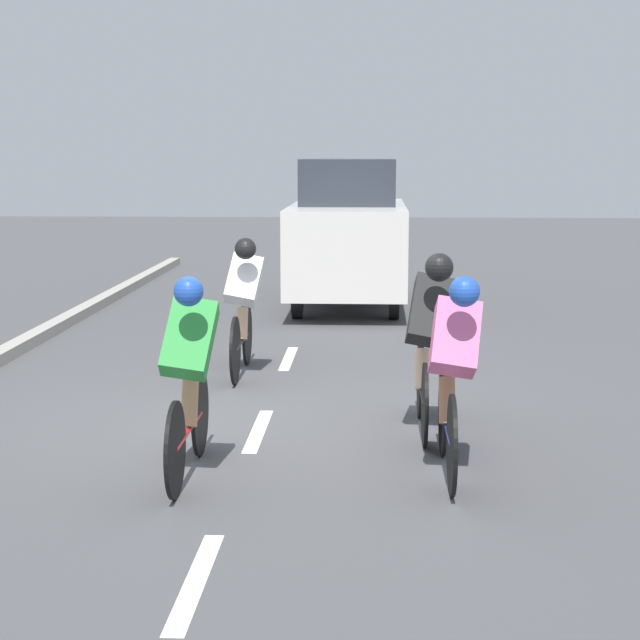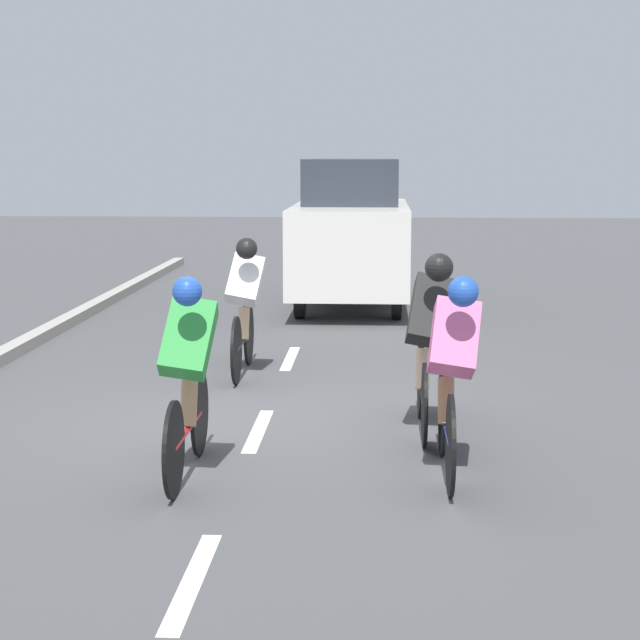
{
  "view_description": "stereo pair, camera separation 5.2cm",
  "coord_description": "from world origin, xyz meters",
  "px_view_note": "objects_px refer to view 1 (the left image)",
  "views": [
    {
      "loc": [
        -0.96,
        8.87,
        2.32
      ],
      "look_at": [
        -0.52,
        0.16,
        0.95
      ],
      "focal_mm": 60.0,
      "sensor_mm": 36.0,
      "label": 1
    },
    {
      "loc": [
        -1.01,
        8.87,
        2.32
      ],
      "look_at": [
        -0.52,
        0.16,
        0.95
      ],
      "focal_mm": 60.0,
      "sensor_mm": 36.0,
      "label": 2
    }
  ],
  "objects_px": {
    "cyclist_green": "(189,373)",
    "cyclist_white": "(243,303)",
    "cyclist_pink": "(453,372)",
    "cyclist_black": "(428,338)",
    "support_car": "(348,233)"
  },
  "relations": [
    {
      "from": "cyclist_pink",
      "to": "cyclist_green",
      "type": "bearing_deg",
      "value": 3.85
    },
    {
      "from": "cyclist_black",
      "to": "support_car",
      "type": "distance_m",
      "value": 7.55
    },
    {
      "from": "support_car",
      "to": "cyclist_black",
      "type": "bearing_deg",
      "value": 96.42
    },
    {
      "from": "cyclist_white",
      "to": "cyclist_pink",
      "type": "bearing_deg",
      "value": 119.07
    },
    {
      "from": "cyclist_green",
      "to": "cyclist_white",
      "type": "xyz_separation_m",
      "value": [
        0.05,
        -3.59,
        -0.01
      ]
    },
    {
      "from": "support_car",
      "to": "cyclist_green",
      "type": "bearing_deg",
      "value": 84.09
    },
    {
      "from": "cyclist_green",
      "to": "cyclist_pink",
      "type": "distance_m",
      "value": 1.88
    },
    {
      "from": "cyclist_white",
      "to": "support_car",
      "type": "distance_m",
      "value": 5.34
    },
    {
      "from": "cyclist_black",
      "to": "cyclist_pink",
      "type": "height_order",
      "value": "cyclist_black"
    },
    {
      "from": "cyclist_green",
      "to": "cyclist_white",
      "type": "height_order",
      "value": "cyclist_green"
    },
    {
      "from": "cyclist_black",
      "to": "cyclist_white",
      "type": "distance_m",
      "value": 2.89
    },
    {
      "from": "cyclist_black",
      "to": "support_car",
      "type": "bearing_deg",
      "value": -83.58
    },
    {
      "from": "cyclist_black",
      "to": "cyclist_pink",
      "type": "distance_m",
      "value": 1.21
    },
    {
      "from": "cyclist_pink",
      "to": "support_car",
      "type": "relative_size",
      "value": 0.41
    },
    {
      "from": "cyclist_black",
      "to": "support_car",
      "type": "height_order",
      "value": "support_car"
    }
  ]
}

